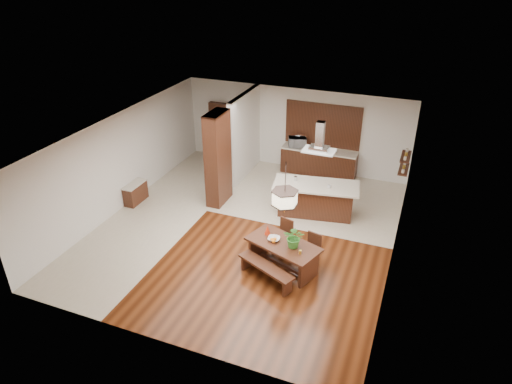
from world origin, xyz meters
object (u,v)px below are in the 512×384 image
at_px(hallway_console, 136,193).
at_px(fruit_bowl, 274,239).
at_px(microwave, 297,142).
at_px(dining_bench, 266,273).
at_px(dining_chair_left, 282,237).
at_px(foliage_plant, 294,237).
at_px(island_cup, 329,187).
at_px(pendant_lantern, 285,188).
at_px(dining_chair_right, 311,251).
at_px(kitchen_island, 316,199).
at_px(range_hood, 320,137).
at_px(dining_table, 283,250).

distance_m(hallway_console, fruit_bowl, 5.31).
distance_m(fruit_bowl, microwave, 5.57).
relative_size(hallway_console, microwave, 1.46).
xyz_separation_m(dining_bench, fruit_bowl, (-0.04, 0.65, 0.56)).
bearing_deg(microwave, dining_chair_left, -99.10).
xyz_separation_m(hallway_console, foliage_plant, (5.62, -1.58, 0.70)).
bearing_deg(fruit_bowl, island_cup, 75.06).
distance_m(hallway_console, pendant_lantern, 5.87).
height_order(hallway_console, dining_chair_right, dining_chair_right).
height_order(hallway_console, foliage_plant, foliage_plant).
relative_size(hallway_console, foliage_plant, 1.61).
relative_size(hallway_console, island_cup, 7.91).
bearing_deg(pendant_lantern, kitchen_island, 88.62).
height_order(dining_bench, range_hood, range_hood).
distance_m(dining_chair_left, fruit_bowl, 0.70).
xyz_separation_m(dining_bench, range_hood, (0.28, 3.45, 2.25)).
bearing_deg(kitchen_island, hallway_console, -176.16).
distance_m(pendant_lantern, fruit_bowl, 1.49).
height_order(hallway_console, kitchen_island, kitchen_island).
height_order(pendant_lantern, foliage_plant, pendant_lantern).
relative_size(pendant_lantern, island_cup, 11.77).
bearing_deg(fruit_bowl, dining_chair_right, 20.53).
height_order(dining_chair_left, foliage_plant, foliage_plant).
xyz_separation_m(dining_chair_left, island_cup, (0.70, 2.06, 0.60)).
bearing_deg(dining_table, hallway_console, 164.06).
relative_size(dining_chair_left, island_cup, 8.27).
xyz_separation_m(kitchen_island, microwave, (-1.39, 2.66, 0.60)).
xyz_separation_m(dining_bench, pendant_lantern, (0.22, 0.61, 2.03)).
xyz_separation_m(dining_bench, microwave, (-1.11, 6.11, 0.90)).
relative_size(fruit_bowl, range_hood, 0.33).
xyz_separation_m(dining_chair_right, microwave, (-1.93, 5.14, 0.68)).
height_order(dining_chair_right, range_hood, range_hood).
relative_size(kitchen_island, island_cup, 23.36).
bearing_deg(island_cup, dining_table, -99.59).
xyz_separation_m(hallway_console, dining_bench, (5.12, -2.13, -0.10)).
bearing_deg(dining_bench, microwave, 100.28).
relative_size(dining_chair_right, pendant_lantern, 0.66).
bearing_deg(island_cup, microwave, 122.71).
distance_m(kitchen_island, range_hood, 1.95).
distance_m(dining_table, dining_chair_left, 0.71).
relative_size(dining_chair_right, range_hood, 0.96).
height_order(dining_chair_left, fruit_bowl, dining_chair_left).
bearing_deg(hallway_console, pendant_lantern, -15.94).
distance_m(dining_chair_left, foliage_plant, 1.05).
distance_m(dining_chair_left, dining_chair_right, 0.89).
height_order(dining_bench, fruit_bowl, fruit_bowl).
bearing_deg(island_cup, dining_chair_left, -108.72).
bearing_deg(dining_chair_left, dining_table, -52.31).
height_order(fruit_bowl, island_cup, island_cup).
relative_size(dining_chair_left, microwave, 1.53).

